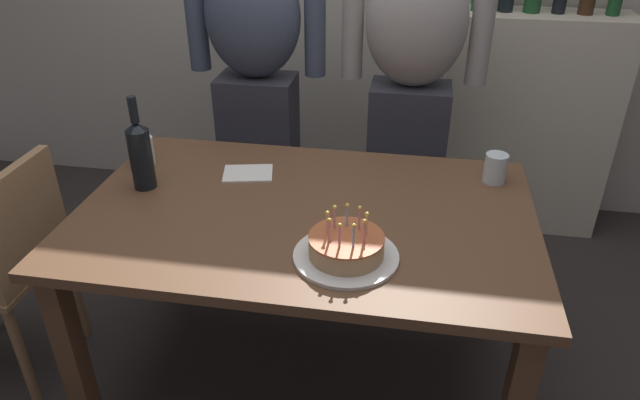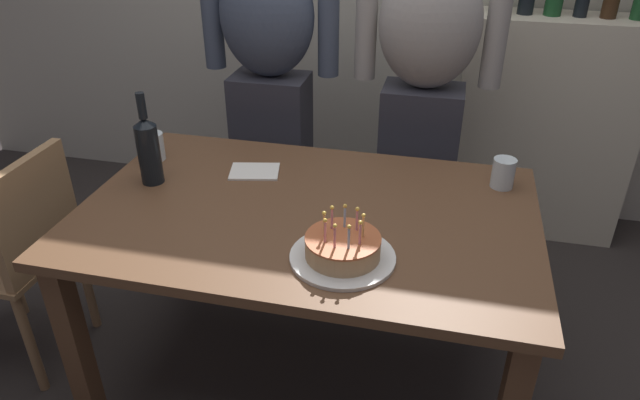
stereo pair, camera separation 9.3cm
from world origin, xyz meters
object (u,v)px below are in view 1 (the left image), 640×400
(water_glass_far, at_px, (495,168))
(person_woman_cardigan, at_px, (411,96))
(person_man_bearded, at_px, (256,87))
(wine_bottle, at_px, (140,153))
(water_glass_near, at_px, (144,151))
(dining_chair, at_px, (10,257))
(birthday_cake, at_px, (346,248))
(napkin_stack, at_px, (248,173))

(water_glass_far, bearing_deg, person_woman_cardigan, 124.06)
(person_man_bearded, bearing_deg, wine_bottle, 73.61)
(water_glass_far, relative_size, person_woman_cardigan, 0.06)
(water_glass_near, bearing_deg, person_man_bearded, 62.11)
(wine_bottle, relative_size, person_woman_cardigan, 0.20)
(wine_bottle, xyz_separation_m, dining_chair, (-0.46, -0.20, -0.35))
(wine_bottle, distance_m, person_man_bearded, 0.76)
(water_glass_near, relative_size, person_woman_cardigan, 0.06)
(water_glass_far, height_order, person_woman_cardigan, person_woman_cardigan)
(person_man_bearded, relative_size, person_woman_cardigan, 1.00)
(person_man_bearded, bearing_deg, person_woman_cardigan, -180.00)
(water_glass_near, distance_m, person_man_bearded, 0.63)
(birthday_cake, height_order, water_glass_near, birthday_cake)
(birthday_cake, height_order, water_glass_far, birthday_cake)
(birthday_cake, distance_m, dining_chair, 1.25)
(wine_bottle, relative_size, dining_chair, 0.38)
(dining_chair, bearing_deg, person_man_bearded, 143.78)
(person_woman_cardigan, bearing_deg, wine_bottle, 39.11)
(birthday_cake, distance_m, person_woman_cardigan, 1.05)
(water_glass_near, xyz_separation_m, water_glass_far, (1.29, 0.08, -0.00))
(birthday_cake, height_order, person_woman_cardigan, person_woman_cardigan)
(wine_bottle, distance_m, person_woman_cardigan, 1.15)
(wine_bottle, height_order, person_woman_cardigan, person_woman_cardigan)
(person_man_bearded, relative_size, dining_chair, 1.90)
(person_woman_cardigan, bearing_deg, water_glass_far, 124.06)
(wine_bottle, bearing_deg, person_woman_cardigan, 39.11)
(napkin_stack, bearing_deg, birthday_cake, -47.29)
(wine_bottle, distance_m, napkin_stack, 0.38)
(napkin_stack, distance_m, dining_chair, 0.90)
(birthday_cake, xyz_separation_m, wine_bottle, (-0.75, 0.31, 0.10))
(birthday_cake, relative_size, wine_bottle, 0.92)
(water_glass_far, relative_size, wine_bottle, 0.32)
(napkin_stack, height_order, person_man_bearded, person_man_bearded)
(birthday_cake, relative_size, person_man_bearded, 0.18)
(birthday_cake, distance_m, water_glass_far, 0.72)
(water_glass_near, relative_size, water_glass_far, 1.01)
(birthday_cake, bearing_deg, wine_bottle, 157.78)
(birthday_cake, bearing_deg, person_woman_cardigan, 82.38)
(person_man_bearded, bearing_deg, napkin_stack, 101.48)
(napkin_stack, bearing_deg, water_glass_far, 6.34)
(person_woman_cardigan, bearing_deg, dining_chair, 34.25)
(birthday_cake, bearing_deg, napkin_stack, 132.71)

